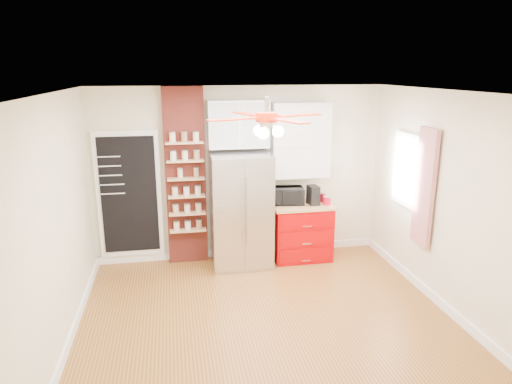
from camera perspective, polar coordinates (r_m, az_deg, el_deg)
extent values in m
plane|color=#976226|center=(5.80, 1.21, -15.30)|extent=(4.50, 4.50, 0.00)
plane|color=white|center=(5.00, 1.39, 12.41)|extent=(4.50, 4.50, 0.00)
cube|color=beige|center=(7.15, -1.99, 2.30)|extent=(4.50, 0.02, 2.70)
cube|color=beige|center=(3.46, 8.26, -12.40)|extent=(4.50, 0.02, 2.70)
cube|color=beige|center=(5.28, -23.39, -3.64)|extent=(0.02, 4.00, 2.70)
cube|color=beige|center=(6.10, 22.46, -1.12)|extent=(0.02, 4.00, 2.70)
cube|color=white|center=(7.13, -15.57, -0.35)|extent=(0.95, 0.04, 1.95)
cube|color=black|center=(7.11, -15.58, -0.40)|extent=(0.82, 0.02, 1.78)
cube|color=maroon|center=(7.00, -8.80, 1.85)|extent=(0.60, 0.16, 2.70)
cube|color=silver|center=(6.91, -1.91, -2.23)|extent=(0.90, 0.70, 1.75)
cube|color=white|center=(6.83, -2.25, 8.52)|extent=(0.90, 0.35, 0.70)
cube|color=#B00003|center=(7.30, 5.64, -5.02)|extent=(0.90, 0.60, 0.86)
cube|color=tan|center=(7.16, 5.73, -1.64)|extent=(0.94, 0.64, 0.04)
cube|color=white|center=(7.10, 5.56, 6.47)|extent=(0.90, 0.30, 1.15)
cube|color=white|center=(6.79, 18.44, 2.57)|extent=(0.04, 0.75, 1.05)
cube|color=red|center=(6.32, 20.33, 0.58)|extent=(0.06, 0.40, 1.55)
cylinder|color=silver|center=(5.01, 1.38, 10.70)|extent=(0.05, 0.05, 0.20)
cylinder|color=red|center=(5.02, 1.37, 9.34)|extent=(0.24, 0.24, 0.10)
sphere|color=white|center=(5.04, 1.36, 7.53)|extent=(0.13, 0.13, 0.13)
imported|color=black|center=(7.11, 4.04, -0.46)|extent=(0.50, 0.37, 0.26)
cube|color=black|center=(7.10, 7.16, -0.40)|extent=(0.17, 0.23, 0.30)
cylinder|color=red|center=(7.13, 8.88, -1.11)|extent=(0.14, 0.14, 0.12)
cylinder|color=#A80920|center=(7.29, 8.39, -0.71)|extent=(0.10, 0.10, 0.13)
cylinder|color=#C2BE94|center=(6.85, -9.47, 2.32)|extent=(0.11, 0.11, 0.14)
cylinder|color=#956D4C|center=(6.87, -7.49, 2.41)|extent=(0.09, 0.09, 0.13)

